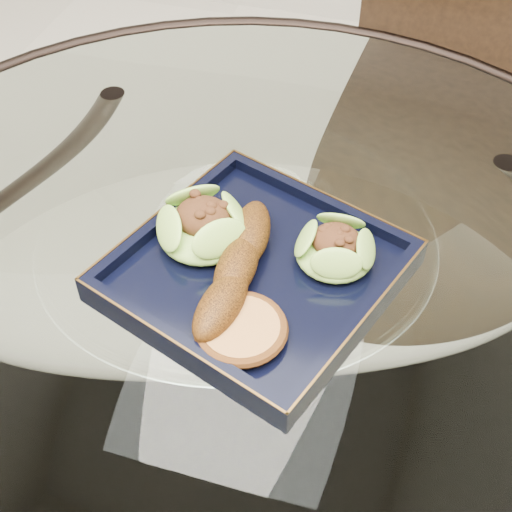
# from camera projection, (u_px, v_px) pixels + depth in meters

# --- Properties ---
(dining_table) EXTENTS (1.13, 1.13, 0.77)m
(dining_table) POSITION_uv_depth(u_px,v_px,m) (240.00, 352.00, 0.92)
(dining_table) COLOR white
(dining_table) RESTS_ON ground
(dining_chair) EXTENTS (0.46, 0.46, 0.96)m
(dining_chair) POSITION_uv_depth(u_px,v_px,m) (438.00, 172.00, 1.26)
(dining_chair) COLOR black
(dining_chair) RESTS_ON ground
(navy_plate) EXTENTS (0.35, 0.35, 0.02)m
(navy_plate) POSITION_uv_depth(u_px,v_px,m) (256.00, 275.00, 0.78)
(navy_plate) COLOR black
(navy_plate) RESTS_ON dining_table
(lettuce_wrap_left) EXTENTS (0.13, 0.13, 0.04)m
(lettuce_wrap_left) POSITION_uv_depth(u_px,v_px,m) (203.00, 228.00, 0.79)
(lettuce_wrap_left) COLOR #78AF33
(lettuce_wrap_left) RESTS_ON navy_plate
(lettuce_wrap_right) EXTENTS (0.11, 0.11, 0.03)m
(lettuce_wrap_right) POSITION_uv_depth(u_px,v_px,m) (335.00, 250.00, 0.77)
(lettuce_wrap_right) COLOR #588D29
(lettuce_wrap_right) RESTS_ON navy_plate
(roasted_plantain) EXTENTS (0.04, 0.19, 0.04)m
(roasted_plantain) POSITION_uv_depth(u_px,v_px,m) (237.00, 267.00, 0.75)
(roasted_plantain) COLOR #5B3009
(roasted_plantain) RESTS_ON navy_plate
(crumb_patty) EXTENTS (0.11, 0.11, 0.02)m
(crumb_patty) POSITION_uv_depth(u_px,v_px,m) (241.00, 330.00, 0.70)
(crumb_patty) COLOR #BB7A3E
(crumb_patty) RESTS_ON navy_plate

